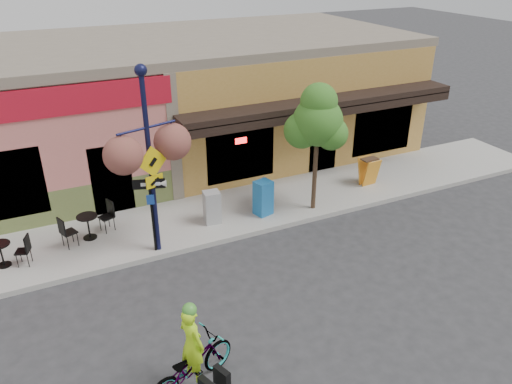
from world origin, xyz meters
The scene contains 14 objects.
ground centered at (0.00, 0.00, 0.00)m, with size 90.00×90.00×0.00m, color #2D2D30.
sidewalk centered at (0.00, 2.00, 0.07)m, with size 24.00×3.00×0.15m, color #9E9B93.
curb centered at (0.00, 0.55, 0.07)m, with size 24.00×0.12×0.15m, color #A8A59E.
building centered at (0.00, 7.50, 2.25)m, with size 18.20×8.20×4.50m, color #C86A62, non-canonical shape.
bicycle centered at (-3.05, -3.91, 0.51)m, with size 0.68×1.95×1.03m, color maroon.
cyclist_rider centered at (-3.00, -3.91, 0.79)m, with size 0.57×0.38×1.57m, color #BBFA1A.
lamp_post centered at (-2.38, 0.79, 2.63)m, with size 1.58×0.63×4.96m, color #121439, non-canonical shape.
one_way_sign centered at (-2.47, 0.76, 1.21)m, with size 0.81×0.18×2.12m, color black, non-canonical shape.
cafe_set_left centered at (-6.16, 1.72, 0.57)m, with size 1.41×0.70×0.84m, color black, non-canonical shape.
cafe_set_right centered at (-3.97, 2.16, 0.61)m, with size 1.52×0.76×0.91m, color black, non-canonical shape.
newspaper_box_blue centered at (1.02, 1.35, 0.69)m, with size 0.49×0.43×1.08m, color #1C67AB, non-canonical shape.
newspaper_box_grey centered at (-0.55, 1.54, 0.64)m, with size 0.46×0.41×0.98m, color #9F9F9F, non-canonical shape.
street_tree centered at (2.60, 1.03, 2.13)m, with size 1.55×1.55×3.97m, color #3D7A26, non-canonical shape.
sandwich_board centered at (5.18, 1.53, 0.62)m, with size 0.57×0.42×0.95m, color orange, non-canonical shape.
Camera 1 is at (-4.88, -10.59, 7.49)m, focal length 35.00 mm.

